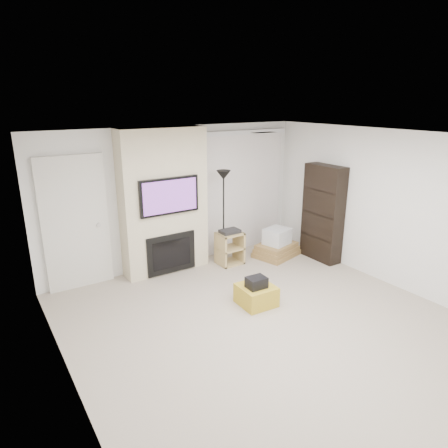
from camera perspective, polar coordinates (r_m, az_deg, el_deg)
floor at (r=5.57m, az=6.98°, el=-14.56°), size 5.00×5.50×0.00m
ceiling at (r=4.75m, az=8.10°, el=11.97°), size 5.00×5.50×0.00m
wall_back at (r=7.24m, az=-6.72°, el=3.86°), size 5.00×0.00×2.50m
wall_left at (r=3.99m, az=-21.42°, el=-8.91°), size 0.00×5.50×2.50m
wall_right at (r=6.85m, az=23.67°, el=1.70°), size 0.00×5.50×2.50m
hvac_vent at (r=5.61m, az=5.80°, el=12.86°), size 0.35×0.18×0.01m
ottoman at (r=6.05m, az=4.62°, el=-10.07°), size 0.53×0.53×0.30m
black_bag at (r=5.90m, az=4.66°, el=-8.32°), size 0.29×0.23×0.16m
fireplace_wall at (r=6.91m, az=-8.53°, el=3.01°), size 1.50×0.47×2.50m
entry_door at (r=6.69m, az=-20.43°, el=-0.04°), size 1.02×0.11×2.14m
vertical_blinds at (r=7.89m, az=2.59°, el=5.28°), size 1.98×0.10×2.37m
floor_lamp at (r=7.13m, az=-0.07°, el=4.74°), size 0.26×0.26×1.74m
av_stand at (r=7.37m, az=0.83°, el=-3.14°), size 0.45×0.38×0.66m
box_stack at (r=7.83m, az=7.53°, el=-3.08°), size 0.95×0.81×0.55m
bookshelf at (r=7.65m, az=13.95°, el=1.50°), size 0.30×0.80×1.80m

